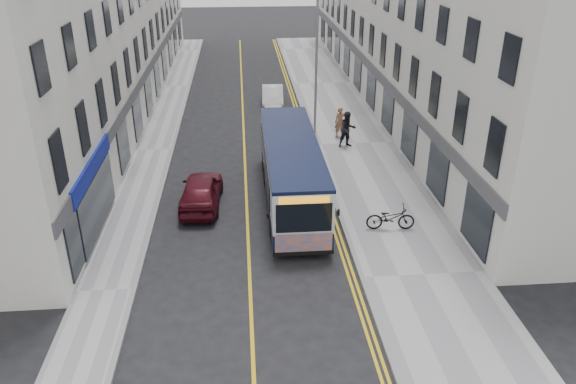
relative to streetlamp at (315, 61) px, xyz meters
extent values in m
plane|color=black|center=(-4.17, -14.00, -4.38)|extent=(140.00, 140.00, 0.00)
cube|color=gray|center=(2.08, -2.00, -4.32)|extent=(4.50, 64.00, 0.12)
cube|color=gray|center=(-9.17, -2.00, -4.32)|extent=(2.00, 64.00, 0.12)
cube|color=slate|center=(-0.17, -2.00, -4.32)|extent=(0.18, 64.00, 0.13)
cube|color=slate|center=(-8.17, -2.00, -4.32)|extent=(0.18, 64.00, 0.13)
cube|color=gold|center=(-4.17, -2.00, -4.38)|extent=(0.12, 64.00, 0.01)
cube|color=gold|center=(-0.62, -2.00, -4.38)|extent=(0.10, 64.00, 0.01)
cube|color=gold|center=(-0.42, -2.00, -4.38)|extent=(0.10, 64.00, 0.01)
cube|color=silver|center=(7.33, 7.00, 2.12)|extent=(6.00, 46.00, 13.00)
cube|color=silver|center=(-13.17, 7.00, 2.12)|extent=(6.00, 46.00, 13.00)
cylinder|color=gray|center=(0.08, 0.00, -0.38)|extent=(0.14, 0.14, 8.00)
cube|color=black|center=(-2.13, -8.85, -3.66)|extent=(2.27, 9.99, 0.82)
cube|color=#B6B8BD|center=(-2.13, -8.85, -2.43)|extent=(2.27, 9.99, 1.64)
cube|color=black|center=(-2.13, -8.85, -1.54)|extent=(2.29, 9.99, 0.15)
cube|color=black|center=(-3.29, -8.31, -2.61)|extent=(0.04, 7.81, 1.04)
cube|color=black|center=(-0.98, -8.31, -2.61)|extent=(0.04, 7.81, 1.04)
cube|color=black|center=(-2.13, -13.87, -2.52)|extent=(2.04, 0.04, 1.14)
cube|color=orange|center=(-2.13, -13.87, -3.61)|extent=(2.14, 0.04, 0.86)
cube|color=#FFA41C|center=(-2.13, -13.88, -1.79)|extent=(1.82, 0.04, 0.25)
cylinder|color=black|center=(-3.16, -11.85, -3.93)|extent=(0.25, 0.91, 0.91)
cylinder|color=black|center=(-1.11, -11.85, -3.93)|extent=(0.25, 0.91, 0.91)
cylinder|color=black|center=(-3.16, -6.85, -3.93)|extent=(0.25, 0.91, 0.91)
cylinder|color=black|center=(-1.11, -6.85, -3.93)|extent=(0.25, 0.91, 0.91)
cylinder|color=black|center=(-3.16, -5.22, -3.93)|extent=(0.25, 0.91, 0.91)
cylinder|color=black|center=(-1.11, -5.22, -3.93)|extent=(0.25, 0.91, 0.91)
imported|color=black|center=(1.65, -11.90, -3.74)|extent=(2.02, 0.84, 1.04)
imported|color=#915F42|center=(1.44, -0.90, -3.37)|extent=(0.66, 0.44, 1.78)
imported|color=black|center=(1.58, -2.48, -3.26)|extent=(1.13, 0.98, 2.01)
imported|color=silver|center=(-2.09, 5.85, -3.71)|extent=(1.60, 4.12, 1.34)
imported|color=#450B15|center=(-6.17, -8.85, -3.65)|extent=(1.96, 4.37, 1.46)
camera|label=1|loc=(-4.22, -31.56, 7.15)|focal=35.00mm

